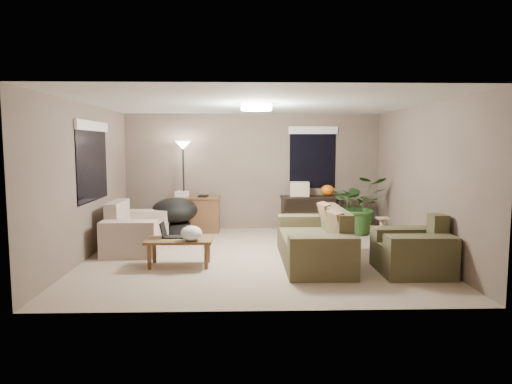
{
  "coord_description": "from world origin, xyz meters",
  "views": [
    {
      "loc": [
        -0.22,
        -7.41,
        1.85
      ],
      "look_at": [
        0.0,
        0.2,
        1.05
      ],
      "focal_mm": 32.0,
      "sensor_mm": 36.0,
      "label": 1
    }
  ],
  "objects_px": {
    "papasan_chair": "(175,215)",
    "houseplant": "(359,211)",
    "loveseat": "(135,232)",
    "coffee_table": "(179,243)",
    "console_table": "(311,211)",
    "desk": "(194,214)",
    "armchair": "(413,252)",
    "cat_scratching_post": "(383,233)",
    "main_sofa": "(316,243)",
    "floor_lamp": "(183,156)"
  },
  "relations": [
    {
      "from": "cat_scratching_post",
      "to": "loveseat",
      "type": "bearing_deg",
      "value": -177.01
    },
    {
      "from": "loveseat",
      "to": "coffee_table",
      "type": "distance_m",
      "value": 1.51
    },
    {
      "from": "loveseat",
      "to": "armchair",
      "type": "bearing_deg",
      "value": -20.57
    },
    {
      "from": "loveseat",
      "to": "papasan_chair",
      "type": "xyz_separation_m",
      "value": [
        0.56,
        0.94,
        0.17
      ]
    },
    {
      "from": "houseplant",
      "to": "floor_lamp",
      "type": "bearing_deg",
      "value": 174.89
    },
    {
      "from": "armchair",
      "to": "coffee_table",
      "type": "height_order",
      "value": "armchair"
    },
    {
      "from": "papasan_chair",
      "to": "cat_scratching_post",
      "type": "relative_size",
      "value": 2.22
    },
    {
      "from": "main_sofa",
      "to": "loveseat",
      "type": "distance_m",
      "value": 3.21
    },
    {
      "from": "main_sofa",
      "to": "cat_scratching_post",
      "type": "distance_m",
      "value": 1.91
    },
    {
      "from": "floor_lamp",
      "to": "houseplant",
      "type": "xyz_separation_m",
      "value": [
        3.63,
        -0.32,
        -1.13
      ]
    },
    {
      "from": "loveseat",
      "to": "coffee_table",
      "type": "height_order",
      "value": "loveseat"
    },
    {
      "from": "desk",
      "to": "cat_scratching_post",
      "type": "bearing_deg",
      "value": -19.78
    },
    {
      "from": "main_sofa",
      "to": "houseplant",
      "type": "relative_size",
      "value": 1.82
    },
    {
      "from": "main_sofa",
      "to": "papasan_chair",
      "type": "height_order",
      "value": "main_sofa"
    },
    {
      "from": "armchair",
      "to": "loveseat",
      "type": "bearing_deg",
      "value": 159.43
    },
    {
      "from": "armchair",
      "to": "houseplant",
      "type": "distance_m",
      "value": 2.85
    },
    {
      "from": "papasan_chair",
      "to": "coffee_table",
      "type": "bearing_deg",
      "value": -79.84
    },
    {
      "from": "main_sofa",
      "to": "armchair",
      "type": "relative_size",
      "value": 2.2
    },
    {
      "from": "main_sofa",
      "to": "coffee_table",
      "type": "bearing_deg",
      "value": -175.25
    },
    {
      "from": "main_sofa",
      "to": "papasan_chair",
      "type": "bearing_deg",
      "value": 142.07
    },
    {
      "from": "console_table",
      "to": "cat_scratching_post",
      "type": "bearing_deg",
      "value": -50.08
    },
    {
      "from": "coffee_table",
      "to": "houseplant",
      "type": "distance_m",
      "value": 4.11
    },
    {
      "from": "floor_lamp",
      "to": "cat_scratching_post",
      "type": "xyz_separation_m",
      "value": [
        3.83,
        -1.29,
        -1.38
      ]
    },
    {
      "from": "coffee_table",
      "to": "papasan_chair",
      "type": "relative_size",
      "value": 0.9
    },
    {
      "from": "main_sofa",
      "to": "armchair",
      "type": "bearing_deg",
      "value": -25.83
    },
    {
      "from": "loveseat",
      "to": "console_table",
      "type": "bearing_deg",
      "value": 25.34
    },
    {
      "from": "desk",
      "to": "houseplant",
      "type": "distance_m",
      "value": 3.43
    },
    {
      "from": "main_sofa",
      "to": "cat_scratching_post",
      "type": "height_order",
      "value": "main_sofa"
    },
    {
      "from": "console_table",
      "to": "houseplant",
      "type": "distance_m",
      "value": 1.01
    },
    {
      "from": "floor_lamp",
      "to": "cat_scratching_post",
      "type": "relative_size",
      "value": 3.82
    },
    {
      "from": "papasan_chair",
      "to": "houseplant",
      "type": "relative_size",
      "value": 0.92
    },
    {
      "from": "coffee_table",
      "to": "desk",
      "type": "xyz_separation_m",
      "value": [
        -0.06,
        2.71,
        0.02
      ]
    },
    {
      "from": "armchair",
      "to": "houseplant",
      "type": "relative_size",
      "value": 0.83
    },
    {
      "from": "loveseat",
      "to": "armchair",
      "type": "xyz_separation_m",
      "value": [
        4.36,
        -1.64,
        0.0
      ]
    },
    {
      "from": "console_table",
      "to": "floor_lamp",
      "type": "relative_size",
      "value": 0.68
    },
    {
      "from": "loveseat",
      "to": "houseplant",
      "type": "height_order",
      "value": "houseplant"
    },
    {
      "from": "floor_lamp",
      "to": "houseplant",
      "type": "height_order",
      "value": "floor_lamp"
    },
    {
      "from": "console_table",
      "to": "houseplant",
      "type": "relative_size",
      "value": 1.08
    },
    {
      "from": "main_sofa",
      "to": "houseplant",
      "type": "distance_m",
      "value": 2.54
    },
    {
      "from": "console_table",
      "to": "papasan_chair",
      "type": "xyz_separation_m",
      "value": [
        -2.8,
        -0.66,
        0.03
      ]
    },
    {
      "from": "console_table",
      "to": "cat_scratching_post",
      "type": "relative_size",
      "value": 2.6
    },
    {
      "from": "desk",
      "to": "cat_scratching_post",
      "type": "distance_m",
      "value": 3.85
    },
    {
      "from": "floor_lamp",
      "to": "papasan_chair",
      "type": "bearing_deg",
      "value": -100.18
    },
    {
      "from": "loveseat",
      "to": "cat_scratching_post",
      "type": "xyz_separation_m",
      "value": [
        4.5,
        0.24,
        -0.08
      ]
    },
    {
      "from": "loveseat",
      "to": "papasan_chair",
      "type": "bearing_deg",
      "value": 59.02
    },
    {
      "from": "coffee_table",
      "to": "cat_scratching_post",
      "type": "xyz_separation_m",
      "value": [
        3.56,
        1.41,
        -0.14
      ]
    },
    {
      "from": "coffee_table",
      "to": "console_table",
      "type": "xyz_separation_m",
      "value": [
        2.42,
        2.77,
        0.08
      ]
    },
    {
      "from": "papasan_chair",
      "to": "cat_scratching_post",
      "type": "height_order",
      "value": "papasan_chair"
    },
    {
      "from": "coffee_table",
      "to": "armchair",
      "type": "bearing_deg",
      "value": -7.67
    },
    {
      "from": "coffee_table",
      "to": "cat_scratching_post",
      "type": "distance_m",
      "value": 3.83
    }
  ]
}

